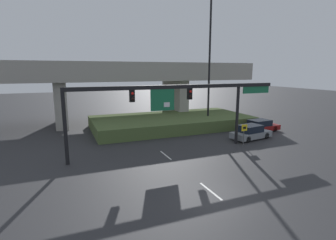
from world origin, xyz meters
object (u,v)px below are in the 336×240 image
object	(u,v)px
parked_sedan_near_right	(251,132)
parked_sedan_mid_right	(260,126)
signal_gantry	(177,97)
highway_light_pole_near	(210,60)
speed_limit_sign	(244,132)

from	to	relation	value
parked_sedan_near_right	parked_sedan_mid_right	bearing A→B (deg)	26.19
signal_gantry	highway_light_pole_near	bearing A→B (deg)	45.42
parked_sedan_near_right	parked_sedan_mid_right	distance (m)	3.89
parked_sedan_mid_right	speed_limit_sign	bearing A→B (deg)	-148.72
highway_light_pole_near	parked_sedan_mid_right	distance (m)	9.81
parked_sedan_mid_right	parked_sedan_near_right	bearing A→B (deg)	-150.50
parked_sedan_near_right	parked_sedan_mid_right	xyz separation A→B (m)	(3.19, 2.23, -0.03)
parked_sedan_near_right	parked_sedan_mid_right	world-z (taller)	parked_sedan_near_right
speed_limit_sign	parked_sedan_near_right	xyz separation A→B (m)	(2.42, 1.95, -0.72)
signal_gantry	parked_sedan_near_right	world-z (taller)	signal_gantry
signal_gantry	speed_limit_sign	world-z (taller)	signal_gantry
signal_gantry	parked_sedan_mid_right	bearing A→B (deg)	14.64
parked_sedan_mid_right	highway_light_pole_near	bearing A→B (deg)	124.99
signal_gantry	highway_light_pole_near	xyz separation A→B (m)	(7.78, 7.90, 3.43)
highway_light_pole_near	parked_sedan_near_right	xyz separation A→B (m)	(0.89, -7.02, -7.49)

